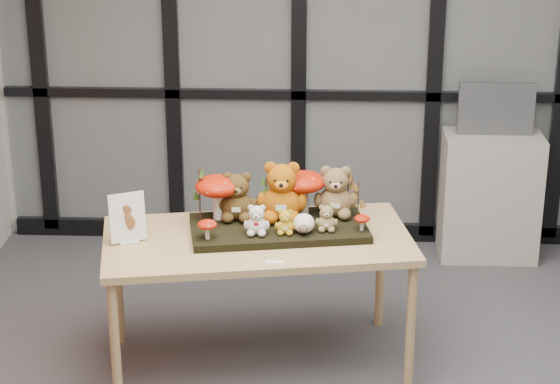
{
  "coord_description": "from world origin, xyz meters",
  "views": [
    {
      "loc": [
        -0.28,
        -4.12,
        2.84
      ],
      "look_at": [
        -0.5,
        0.69,
        1.02
      ],
      "focal_mm": 65.0,
      "sensor_mm": 36.0,
      "label": 1
    }
  ],
  "objects_px": {
    "bear_tan_back": "(335,188)",
    "mushroom_front_left": "(207,229)",
    "bear_pooh_yellow": "(282,188)",
    "mushroom_back_right": "(304,191)",
    "plush_cream_hedgehog": "(304,222)",
    "cabinet": "(490,196)",
    "bear_white_bow": "(257,218)",
    "mushroom_front_right": "(362,222)",
    "bear_beige_small": "(327,216)",
    "mushroom_back_left": "(218,195)",
    "sign_holder": "(127,221)",
    "diorama_tray": "(279,228)",
    "bear_small_yellow": "(285,220)",
    "monitor": "(496,109)",
    "display_table": "(258,249)",
    "bear_brown_medium": "(237,193)"
  },
  "relations": [
    {
      "from": "monitor",
      "to": "mushroom_back_right",
      "type": "bearing_deg",
      "value": -133.29
    },
    {
      "from": "bear_tan_back",
      "to": "bear_pooh_yellow",
      "type": "bearing_deg",
      "value": -177.25
    },
    {
      "from": "mushroom_back_left",
      "to": "mushroom_front_right",
      "type": "relative_size",
      "value": 2.91
    },
    {
      "from": "mushroom_back_right",
      "to": "mushroom_front_right",
      "type": "bearing_deg",
      "value": -35.02
    },
    {
      "from": "bear_white_bow",
      "to": "bear_beige_small",
      "type": "xyz_separation_m",
      "value": [
        0.36,
        0.07,
        -0.01
      ]
    },
    {
      "from": "bear_pooh_yellow",
      "to": "sign_holder",
      "type": "height_order",
      "value": "bear_pooh_yellow"
    },
    {
      "from": "mushroom_front_left",
      "to": "bear_brown_medium",
      "type": "bearing_deg",
      "value": 65.39
    },
    {
      "from": "bear_pooh_yellow",
      "to": "cabinet",
      "type": "relative_size",
      "value": 0.41
    },
    {
      "from": "bear_tan_back",
      "to": "mushroom_front_right",
      "type": "height_order",
      "value": "bear_tan_back"
    },
    {
      "from": "bear_pooh_yellow",
      "to": "mushroom_back_right",
      "type": "relative_size",
      "value": 1.34
    },
    {
      "from": "display_table",
      "to": "cabinet",
      "type": "bearing_deg",
      "value": 36.15
    },
    {
      "from": "display_table",
      "to": "monitor",
      "type": "xyz_separation_m",
      "value": [
        1.45,
        1.53,
        0.34
      ]
    },
    {
      "from": "bear_pooh_yellow",
      "to": "mushroom_back_left",
      "type": "bearing_deg",
      "value": 172.95
    },
    {
      "from": "monitor",
      "to": "mushroom_front_left",
      "type": "bearing_deg",
      "value": -135.75
    },
    {
      "from": "bear_white_bow",
      "to": "mushroom_back_left",
      "type": "height_order",
      "value": "mushroom_back_left"
    },
    {
      "from": "bear_tan_back",
      "to": "mushroom_front_left",
      "type": "height_order",
      "value": "bear_tan_back"
    },
    {
      "from": "plush_cream_hedgehog",
      "to": "mushroom_front_left",
      "type": "xyz_separation_m",
      "value": [
        -0.49,
        -0.1,
        -0.0
      ]
    },
    {
      "from": "monitor",
      "to": "display_table",
      "type": "bearing_deg",
      "value": -133.44
    },
    {
      "from": "bear_pooh_yellow",
      "to": "bear_small_yellow",
      "type": "relative_size",
      "value": 2.44
    },
    {
      "from": "bear_tan_back",
      "to": "bear_beige_small",
      "type": "height_order",
      "value": "bear_tan_back"
    },
    {
      "from": "mushroom_back_right",
      "to": "monitor",
      "type": "relative_size",
      "value": 0.54
    },
    {
      "from": "plush_cream_hedgehog",
      "to": "bear_beige_small",
      "type": "bearing_deg",
      "value": 7.81
    },
    {
      "from": "bear_pooh_yellow",
      "to": "sign_holder",
      "type": "xyz_separation_m",
      "value": [
        -0.78,
        -0.27,
        -0.09
      ]
    },
    {
      "from": "bear_beige_small",
      "to": "display_table",
      "type": "bearing_deg",
      "value": 173.25
    },
    {
      "from": "mushroom_back_right",
      "to": "bear_white_bow",
      "type": "bearing_deg",
      "value": -129.35
    },
    {
      "from": "bear_tan_back",
      "to": "mushroom_back_right",
      "type": "height_order",
      "value": "bear_tan_back"
    },
    {
      "from": "bear_brown_medium",
      "to": "sign_holder",
      "type": "height_order",
      "value": "bear_brown_medium"
    },
    {
      "from": "bear_small_yellow",
      "to": "sign_holder",
      "type": "bearing_deg",
      "value": 174.65
    },
    {
      "from": "bear_tan_back",
      "to": "bear_white_bow",
      "type": "bearing_deg",
      "value": -155.46
    },
    {
      "from": "mushroom_back_left",
      "to": "sign_holder",
      "type": "xyz_separation_m",
      "value": [
        -0.44,
        -0.25,
        -0.05
      ]
    },
    {
      "from": "display_table",
      "to": "bear_tan_back",
      "type": "height_order",
      "value": "bear_tan_back"
    },
    {
      "from": "bear_tan_back",
      "to": "bear_white_bow",
      "type": "distance_m",
      "value": 0.5
    },
    {
      "from": "diorama_tray",
      "to": "plush_cream_hedgehog",
      "type": "distance_m",
      "value": 0.18
    },
    {
      "from": "bear_small_yellow",
      "to": "monitor",
      "type": "bearing_deg",
      "value": 40.1
    },
    {
      "from": "display_table",
      "to": "bear_small_yellow",
      "type": "xyz_separation_m",
      "value": [
        0.15,
        -0.03,
        0.18
      ]
    },
    {
      "from": "diorama_tray",
      "to": "mushroom_front_right",
      "type": "distance_m",
      "value": 0.44
    },
    {
      "from": "diorama_tray",
      "to": "cabinet",
      "type": "xyz_separation_m",
      "value": [
        1.34,
        1.43,
        -0.34
      ]
    },
    {
      "from": "mushroom_back_right",
      "to": "mushroom_front_left",
      "type": "height_order",
      "value": "mushroom_back_right"
    },
    {
      "from": "plush_cream_hedgehog",
      "to": "cabinet",
      "type": "xyz_separation_m",
      "value": [
        1.21,
        1.53,
        -0.42
      ]
    },
    {
      "from": "diorama_tray",
      "to": "bear_brown_medium",
      "type": "xyz_separation_m",
      "value": [
        -0.23,
        0.08,
        0.16
      ]
    },
    {
      "from": "bear_tan_back",
      "to": "plush_cream_hedgehog",
      "type": "height_order",
      "value": "bear_tan_back"
    },
    {
      "from": "display_table",
      "to": "mushroom_back_right",
      "type": "height_order",
      "value": "mushroom_back_right"
    },
    {
      "from": "bear_tan_back",
      "to": "mushroom_back_left",
      "type": "relative_size",
      "value": 1.15
    },
    {
      "from": "bear_small_yellow",
      "to": "plush_cream_hedgehog",
      "type": "bearing_deg",
      "value": -1.55
    },
    {
      "from": "bear_small_yellow",
      "to": "monitor",
      "type": "height_order",
      "value": "monitor"
    },
    {
      "from": "bear_white_bow",
      "to": "mushroom_front_right",
      "type": "distance_m",
      "value": 0.55
    },
    {
      "from": "mushroom_front_right",
      "to": "sign_holder",
      "type": "xyz_separation_m",
      "value": [
        -1.2,
        -0.13,
        0.04
      ]
    },
    {
      "from": "bear_tan_back",
      "to": "cabinet",
      "type": "bearing_deg",
      "value": 40.67
    },
    {
      "from": "bear_brown_medium",
      "to": "mushroom_back_left",
      "type": "relative_size",
      "value": 1.08
    },
    {
      "from": "bear_white_bow",
      "to": "monitor",
      "type": "relative_size",
      "value": 0.36
    }
  ]
}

